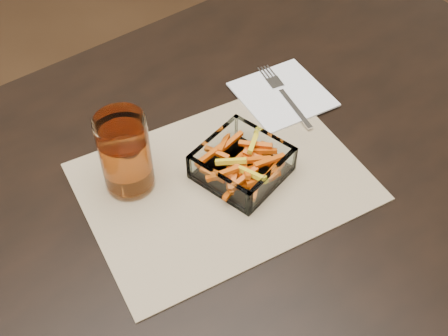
{
  "coord_description": "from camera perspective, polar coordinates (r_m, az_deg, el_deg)",
  "views": [
    {
      "loc": [
        -0.3,
        -0.49,
        1.46
      ],
      "look_at": [
        0.07,
        -0.01,
        0.78
      ],
      "focal_mm": 45.0,
      "sensor_mm": 36.0,
      "label": 1
    }
  ],
  "objects": [
    {
      "name": "placemat",
      "position": [
        0.93,
        -0.07,
        -1.38
      ],
      "size": [
        0.5,
        0.4,
        0.0
      ],
      "primitive_type": "cube",
      "rotation": [
        0.0,
        0.0,
        -0.15
      ],
      "color": "tan",
      "rests_on": "dining_table"
    },
    {
      "name": "glass_bowl",
      "position": [
        0.92,
        1.84,
        0.33
      ],
      "size": [
        0.16,
        0.16,
        0.05
      ],
      "rotation": [
        0.0,
        0.0,
        0.24
      ],
      "color": "white",
      "rests_on": "placemat"
    },
    {
      "name": "tumbler",
      "position": [
        0.89,
        -9.96,
        1.2
      ],
      "size": [
        0.08,
        0.08,
        0.14
      ],
      "color": "white",
      "rests_on": "placemat"
    },
    {
      "name": "dining_table",
      "position": [
        0.98,
        -3.35,
        -6.13
      ],
      "size": [
        1.6,
        0.9,
        0.75
      ],
      "color": "black",
      "rests_on": "ground"
    },
    {
      "name": "fork",
      "position": [
        1.08,
        6.05,
        7.52
      ],
      "size": [
        0.06,
        0.19,
        0.0
      ],
      "rotation": [
        0.0,
        0.0,
        -0.23
      ],
      "color": "silver",
      "rests_on": "napkin"
    },
    {
      "name": "napkin",
      "position": [
        1.08,
        5.96,
        7.46
      ],
      "size": [
        0.18,
        0.18,
        0.0
      ],
      "primitive_type": "cube",
      "rotation": [
        0.0,
        0.0,
        -0.15
      ],
      "color": "white",
      "rests_on": "placemat"
    }
  ]
}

